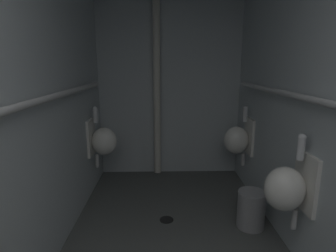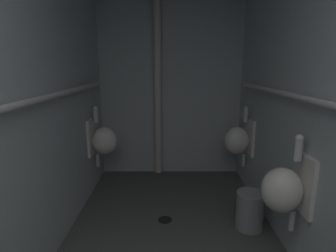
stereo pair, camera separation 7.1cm
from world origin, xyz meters
The scene contains 11 objects.
wall_left centered at (-1.00, 1.92, 1.28)m, with size 0.06×3.96×2.57m, color #B1BABD.
wall_right centered at (1.00, 1.92, 1.28)m, with size 0.06×3.96×2.57m, color #B1BABD.
wall_back centered at (0.00, 3.87, 1.28)m, with size 2.07×0.06×2.57m, color #B1BABD.
urinal_left_mid centered at (-0.83, 3.25, 0.65)m, with size 0.32×0.30×0.76m.
urinal_right_mid centered at (0.83, 1.93, 0.65)m, with size 0.32×0.30×0.76m.
urinal_right_far centered at (0.83, 3.27, 0.65)m, with size 0.32×0.30×0.76m.
supply_pipe_left centered at (-0.91, 1.89, 1.31)m, with size 0.06×3.19×0.06m.
supply_pipe_right centered at (0.91, 1.91, 1.31)m, with size 0.06×3.17×0.06m.
standpipe_back_wall centered at (-0.17, 3.76, 1.28)m, with size 0.09×0.09×2.52m, color beige.
floor_drain centered at (-0.07, 2.56, 0.00)m, with size 0.14×0.14×0.01m, color black.
waste_bin centered at (0.75, 2.43, 0.18)m, with size 0.26×0.26×0.36m, color gray.
Camera 1 is at (-0.11, 0.08, 1.54)m, focal length 29.04 mm.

